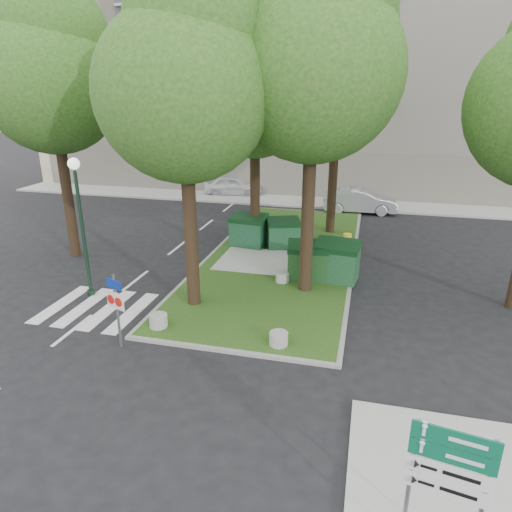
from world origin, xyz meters
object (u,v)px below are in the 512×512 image
(directional_sign, at_px, (448,474))
(car_silver, at_px, (360,201))
(tree_median_far, at_px, (342,57))
(bollard_right, at_px, (279,339))
(tree_street_left, at_px, (52,70))
(dumpster_a, at_px, (249,230))
(tree_median_mid, at_px, (257,89))
(street_lamp, at_px, (80,212))
(tree_median_near_left, at_px, (186,76))
(dumpster_b, at_px, (283,233))
(bollard_mid, at_px, (282,277))
(car_white, at_px, (234,186))
(bollard_left, at_px, (159,321))
(traffic_sign_pole, at_px, (116,301))
(dumpster_c, at_px, (308,261))
(dumpster_d, at_px, (336,261))
(tree_median_near_right, at_px, (317,53))
(litter_bin, at_px, (347,241))

(directional_sign, height_order, car_silver, directional_sign)
(directional_sign, xyz_separation_m, car_silver, (-1.92, 21.71, -0.98))
(tree_median_far, bearing_deg, bollard_right, -92.26)
(tree_street_left, relative_size, dumpster_a, 6.33)
(directional_sign, bearing_deg, tree_median_far, 110.87)
(tree_median_mid, bearing_deg, dumpster_a, -149.35)
(directional_sign, bearing_deg, street_lamp, 156.04)
(tree_median_near_left, xyz_separation_m, bollard_right, (3.24, -2.06, -7.01))
(car_silver, bearing_deg, street_lamp, 143.50)
(dumpster_b, height_order, bollard_mid, dumpster_b)
(bollard_right, bearing_deg, car_white, 110.22)
(dumpster_b, distance_m, bollard_left, 8.65)
(tree_street_left, distance_m, bollard_left, 11.18)
(traffic_sign_pole, bearing_deg, dumpster_c, 74.47)
(tree_median_mid, height_order, street_lamp, tree_median_mid)
(dumpster_c, bearing_deg, dumpster_b, 107.61)
(traffic_sign_pole, bearing_deg, street_lamp, 155.09)
(bollard_right, bearing_deg, dumpster_d, 77.35)
(dumpster_c, relative_size, street_lamp, 0.34)
(dumpster_a, distance_m, street_lamp, 7.96)
(tree_median_far, distance_m, tree_street_left, 12.29)
(dumpster_a, relative_size, bollard_left, 3.15)
(tree_median_near_right, height_order, dumpster_b, tree_median_near_right)
(bollard_right, bearing_deg, tree_street_left, 151.51)
(tree_median_far, relative_size, bollard_mid, 23.43)
(tree_median_near_left, distance_m, tree_street_left, 7.83)
(tree_median_near_right, height_order, bollard_left, tree_median_near_right)
(tree_median_far, bearing_deg, tree_median_near_left, -111.28)
(tree_median_near_left, relative_size, dumpster_c, 6.31)
(tree_median_mid, distance_m, bollard_mid, 8.06)
(tree_median_near_left, xyz_separation_m, dumpster_b, (1.74, 6.43, -6.54))
(bollard_mid, bearing_deg, dumpster_a, 121.29)
(tree_median_near_left, bearing_deg, dumpster_d, 35.44)
(tree_street_left, bearing_deg, traffic_sign_pole, -48.30)
(litter_bin, relative_size, street_lamp, 0.14)
(tree_street_left, relative_size, dumpster_c, 6.59)
(dumpster_d, relative_size, directional_sign, 0.76)
(dumpster_d, bearing_deg, car_white, 128.32)
(directional_sign, bearing_deg, dumpster_d, 113.20)
(dumpster_d, bearing_deg, litter_bin, 94.70)
(dumpster_a, bearing_deg, tree_median_near_right, -44.76)
(car_white, bearing_deg, tree_median_near_left, -172.09)
(dumpster_d, xyz_separation_m, traffic_sign_pole, (-5.56, -6.21, 0.57))
(dumpster_a, bearing_deg, tree_street_left, -151.47)
(tree_median_mid, distance_m, bollard_right, 11.19)
(tree_median_near_left, bearing_deg, car_white, 102.49)
(tree_median_mid, height_order, dumpster_b, tree_median_mid)
(tree_median_near_right, height_order, directional_sign, tree_median_near_right)
(dumpster_d, relative_size, litter_bin, 2.61)
(dumpster_b, bearing_deg, street_lamp, -150.85)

